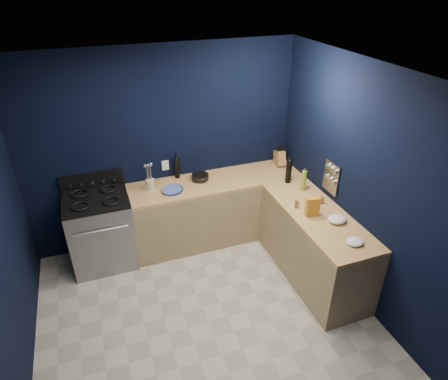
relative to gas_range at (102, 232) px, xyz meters
name	(u,v)px	position (x,y,z in m)	size (l,w,h in m)	color
floor	(208,322)	(0.93, -1.42, -0.47)	(3.50, 3.50, 0.02)	#B7B1A1
ceiling	(201,80)	(0.93, -1.42, 2.15)	(3.50, 3.50, 0.02)	silver
wall_back	(164,149)	(0.93, 0.34, 0.84)	(3.50, 0.02, 2.60)	black
wall_right	(365,190)	(2.69, -1.42, 0.84)	(0.02, 3.50, 2.60)	black
cab_back	(217,210)	(1.53, 0.02, -0.03)	(2.30, 0.63, 0.86)	#9F865E
top_back	(216,182)	(1.53, 0.02, 0.42)	(2.30, 0.63, 0.04)	olive
cab_right	(314,247)	(2.37, -1.13, -0.03)	(0.63, 1.67, 0.86)	#9F865E
top_right	(318,215)	(2.37, -1.13, 0.42)	(0.63, 1.67, 0.04)	olive
gas_range	(102,232)	(0.00, 0.00, 0.00)	(0.76, 0.66, 0.92)	gray
oven_door	(104,247)	(0.00, -0.32, -0.01)	(0.59, 0.02, 0.42)	black
cooktop	(95,199)	(0.00, 0.00, 0.48)	(0.76, 0.66, 0.03)	black
backguard	(92,180)	(0.00, 0.30, 0.58)	(0.76, 0.06, 0.20)	black
spice_panel	(331,178)	(2.67, -0.87, 0.72)	(0.02, 0.28, 0.38)	gray
wall_outlet	(165,165)	(0.93, 0.32, 0.62)	(0.09, 0.02, 0.13)	white
plate_stack	(172,190)	(0.92, -0.06, 0.46)	(0.26, 0.26, 0.03)	#3F5BA8
ramekin	(148,188)	(0.65, 0.10, 0.46)	(0.09, 0.09, 0.03)	white
utensil_crock	(150,184)	(0.68, 0.08, 0.51)	(0.11, 0.11, 0.14)	beige
wine_bottle_back	(177,168)	(1.07, 0.27, 0.58)	(0.07, 0.07, 0.27)	black
lemon_basket	(200,177)	(1.34, 0.10, 0.48)	(0.22, 0.22, 0.08)	black
knife_block	(280,158)	(2.52, 0.15, 0.54)	(0.11, 0.19, 0.21)	olive
wine_bottle_right	(289,172)	(2.39, -0.35, 0.59)	(0.08, 0.08, 0.31)	black
oil_bottle	(304,181)	(2.47, -0.59, 0.57)	(0.06, 0.06, 0.27)	olive
spice_jar_near	(297,204)	(2.19, -0.93, 0.49)	(0.05, 0.05, 0.10)	olive
spice_jar_far	(322,200)	(2.52, -0.95, 0.49)	(0.05, 0.05, 0.10)	olive
crouton_bag	(313,207)	(2.28, -1.13, 0.55)	(0.15, 0.07, 0.23)	#AE3D25
towel_front	(337,219)	(2.47, -1.34, 0.48)	(0.21, 0.18, 0.07)	white
towel_end	(355,242)	(2.41, -1.73, 0.47)	(0.18, 0.16, 0.05)	white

